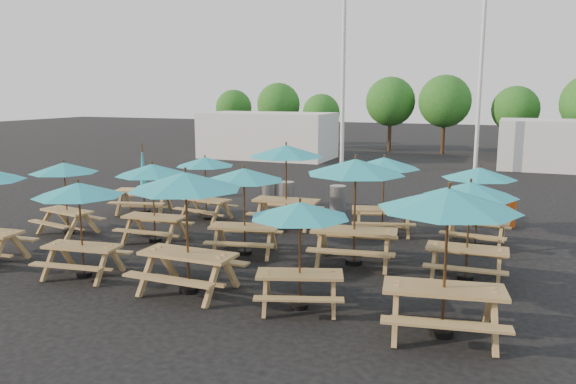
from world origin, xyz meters
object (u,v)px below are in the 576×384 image
at_px(picnic_unit_7, 244,179).
at_px(waste_bin_0, 168,185).
at_px(picnic_unit_12, 448,207).
at_px(picnic_unit_14, 479,177).
at_px(picnic_unit_11, 384,167).
at_px(picnic_unit_8, 286,155).
at_px(waste_bin_1, 270,193).
at_px(picnic_unit_4, 152,174).
at_px(picnic_unit_1, 64,172).
at_px(picnic_unit_13, 470,195).
at_px(waste_bin_5, 506,212).
at_px(waste_bin_2, 286,194).
at_px(picnic_unit_3, 79,195).
at_px(waste_bin_4, 439,206).
at_px(picnic_unit_9, 300,216).
at_px(picnic_unit_2, 144,184).
at_px(picnic_unit_10, 356,172).
at_px(picnic_unit_5, 205,165).
at_px(waste_bin_3, 338,199).

relative_size(picnic_unit_7, waste_bin_0, 2.71).
bearing_deg(picnic_unit_12, picnic_unit_14, 79.09).
height_order(picnic_unit_7, picnic_unit_11, picnic_unit_11).
bearing_deg(waste_bin_0, picnic_unit_8, -25.08).
relative_size(picnic_unit_8, waste_bin_1, 2.82).
bearing_deg(waste_bin_1, picnic_unit_4, -98.80).
relative_size(picnic_unit_1, picnic_unit_13, 1.02).
bearing_deg(waste_bin_5, waste_bin_2, 178.00).
height_order(picnic_unit_7, picnic_unit_13, picnic_unit_7).
bearing_deg(picnic_unit_3, waste_bin_4, 45.04).
relative_size(picnic_unit_9, picnic_unit_14, 1.13).
height_order(picnic_unit_4, picnic_unit_9, picnic_unit_4).
bearing_deg(waste_bin_4, picnic_unit_13, -77.53).
bearing_deg(picnic_unit_13, picnic_unit_3, -161.44).
height_order(waste_bin_2, waste_bin_5, same).
bearing_deg(picnic_unit_13, picnic_unit_4, 177.41).
distance_m(waste_bin_0, waste_bin_5, 12.46).
xyz_separation_m(picnic_unit_2, picnic_unit_9, (7.94, -6.02, 0.82)).
height_order(picnic_unit_10, picnic_unit_13, picnic_unit_10).
bearing_deg(picnic_unit_10, waste_bin_2, 116.63).
height_order(picnic_unit_8, picnic_unit_13, picnic_unit_8).
bearing_deg(picnic_unit_9, picnic_unit_11, 69.07).
distance_m(picnic_unit_8, picnic_unit_10, 4.16).
relative_size(picnic_unit_8, picnic_unit_14, 1.18).
bearing_deg(waste_bin_1, picnic_unit_8, -57.45).
height_order(picnic_unit_5, waste_bin_1, picnic_unit_5).
distance_m(picnic_unit_8, waste_bin_3, 3.33).
xyz_separation_m(picnic_unit_9, waste_bin_0, (-8.91, 8.92, -1.36)).
height_order(picnic_unit_7, waste_bin_1, picnic_unit_7).
relative_size(picnic_unit_4, picnic_unit_9, 0.90).
height_order(picnic_unit_9, waste_bin_3, picnic_unit_9).
distance_m(waste_bin_1, waste_bin_3, 2.62).
distance_m(picnic_unit_2, picnic_unit_11, 8.22).
bearing_deg(picnic_unit_1, waste_bin_2, 64.75).
bearing_deg(picnic_unit_11, picnic_unit_1, -173.33).
xyz_separation_m(picnic_unit_10, waste_bin_4, (1.30, 5.68, -1.78)).
bearing_deg(picnic_unit_11, picnic_unit_14, -21.74).
bearing_deg(picnic_unit_9, waste_bin_3, 83.33).
relative_size(picnic_unit_1, picnic_unit_9, 0.93).
distance_m(picnic_unit_11, picnic_unit_12, 6.93).
bearing_deg(picnic_unit_1, picnic_unit_2, 94.73).
relative_size(picnic_unit_14, waste_bin_2, 2.38).
relative_size(picnic_unit_3, picnic_unit_8, 0.87).
bearing_deg(picnic_unit_5, picnic_unit_11, 10.38).
height_order(picnic_unit_2, waste_bin_3, picnic_unit_2).
xyz_separation_m(picnic_unit_7, picnic_unit_8, (-0.14, 3.15, 0.26)).
height_order(picnic_unit_3, picnic_unit_7, picnic_unit_7).
xyz_separation_m(picnic_unit_2, waste_bin_3, (6.04, 2.72, -0.54)).
xyz_separation_m(picnic_unit_3, waste_bin_0, (-3.75, 8.97, -1.42)).
xyz_separation_m(picnic_unit_2, picnic_unit_11, (8.16, 0.22, 0.97)).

